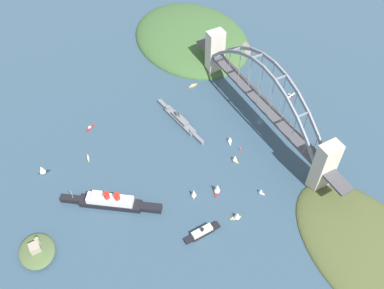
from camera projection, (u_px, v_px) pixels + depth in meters
name	position (u px, v px, depth m)	size (l,w,h in m)	color
ground_plane	(259.00, 122.00, 437.90)	(1400.00, 1400.00, 0.00)	#334C60
harbor_arch_bridge	(263.00, 101.00, 415.89)	(244.85, 18.74, 75.63)	beige
headland_west_shore	(375.00, 256.00, 338.79)	(157.97, 94.10, 17.08)	#4C562D
headland_east_shore	(194.00, 39.00, 533.89)	(169.65, 135.08, 29.41)	#3D6033
ocean_liner	(111.00, 202.00, 366.58)	(58.36, 76.86, 17.76)	black
naval_cruiser	(180.00, 120.00, 435.55)	(76.92, 14.84, 17.18)	slate
harbor_ferry_steamer	(202.00, 232.00, 350.19)	(7.49, 33.09, 8.23)	black
fort_island_mid_harbor	(37.00, 251.00, 337.90)	(33.63, 28.51, 13.23)	#4C6038
seaplane_taxiing_near_bridge	(291.00, 96.00, 461.30)	(7.35, 10.89, 4.80)	#B7B7B2
small_boat_0	(42.00, 169.00, 390.51)	(6.45, 10.95, 10.67)	black
small_boat_1	(237.00, 215.00, 358.92)	(6.50, 9.82, 8.96)	gold
small_boat_2	(90.00, 128.00, 431.17)	(7.09, 10.01, 2.35)	#B2231E
small_boat_3	(193.00, 86.00, 474.02)	(3.34, 10.95, 2.34)	gold
small_boat_4	(217.00, 188.00, 375.62)	(9.54, 8.93, 12.40)	#B2231E
small_boat_5	(88.00, 158.00, 404.65)	(9.26, 3.02, 2.40)	gold
small_boat_6	(194.00, 193.00, 373.49)	(8.30, 6.44, 9.83)	gold
small_boat_7	(230.00, 139.00, 416.99)	(7.91, 5.95, 7.65)	silver
small_boat_8	(261.00, 191.00, 376.26)	(6.24, 4.98, 7.03)	silver
small_boat_9	(235.00, 158.00, 400.43)	(8.26, 5.33, 9.02)	gold
channel_marker_buoy	(240.00, 149.00, 411.89)	(2.20, 2.20, 2.75)	red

